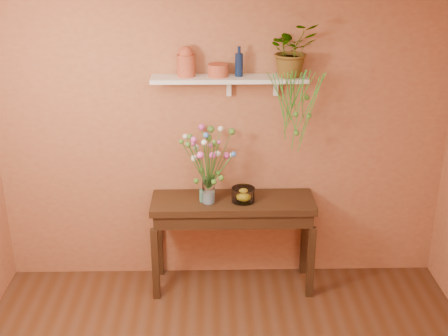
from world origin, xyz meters
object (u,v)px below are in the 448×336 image
(sideboard, at_px, (233,212))
(bouquet, at_px, (208,151))
(glass_vase, at_px, (209,192))
(blue_bottle, at_px, (239,64))
(spider_plant, at_px, (292,50))
(terracotta_jug, at_px, (186,62))
(glass_bowl, at_px, (243,195))

(sideboard, height_order, bouquet, bouquet)
(glass_vase, relative_size, bouquet, 0.41)
(blue_bottle, relative_size, glass_vase, 1.09)
(sideboard, bearing_deg, glass_vase, -165.92)
(blue_bottle, distance_m, spider_plant, 0.45)
(glass_vase, bearing_deg, blue_bottle, 36.30)
(terracotta_jug, relative_size, blue_bottle, 1.02)
(terracotta_jug, xyz_separation_m, bouquet, (0.18, -0.19, -0.71))
(glass_vase, xyz_separation_m, glass_bowl, (0.30, 0.02, -0.04))
(terracotta_jug, height_order, spider_plant, spider_plant)
(bouquet, xyz_separation_m, glass_bowl, (0.30, 0.02, -0.42))
(sideboard, distance_m, glass_vase, 0.31)
(spider_plant, bearing_deg, terracotta_jug, 179.62)
(terracotta_jug, xyz_separation_m, spider_plant, (0.87, -0.01, 0.10))
(terracotta_jug, bearing_deg, glass_bowl, -19.83)
(sideboard, bearing_deg, glass_bowl, -18.98)
(sideboard, xyz_separation_m, terracotta_jug, (-0.39, 0.14, 1.32))
(glass_vase, relative_size, glass_bowl, 1.12)
(terracotta_jug, height_order, glass_bowl, terracotta_jug)
(sideboard, relative_size, terracotta_jug, 5.66)
(blue_bottle, bearing_deg, bouquet, -144.23)
(terracotta_jug, distance_m, glass_vase, 1.12)
(sideboard, bearing_deg, bouquet, -166.83)
(spider_plant, bearing_deg, glass_bowl, -157.12)
(terracotta_jug, distance_m, glass_bowl, 1.24)
(blue_bottle, height_order, glass_vase, blue_bottle)
(spider_plant, relative_size, glass_vase, 1.94)
(glass_vase, bearing_deg, terracotta_jug, 132.04)
(glass_bowl, bearing_deg, glass_vase, -175.60)
(terracotta_jug, bearing_deg, glass_vase, -47.96)
(sideboard, xyz_separation_m, spider_plant, (0.48, 0.14, 1.42))
(spider_plant, relative_size, glass_bowl, 2.17)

